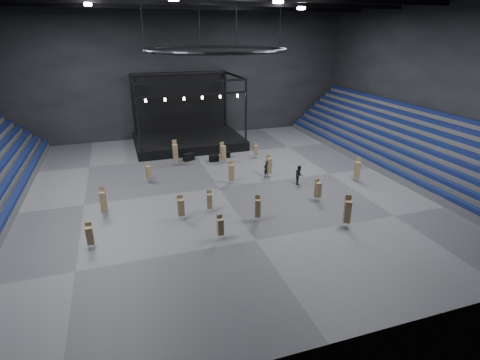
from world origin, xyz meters
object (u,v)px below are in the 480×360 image
object	(u,v)px
flight_case_right	(226,155)
crew_member	(299,175)
chair_stack_5	(175,153)
chair_stack_0	(256,150)
chair_stack_8	(269,165)
chair_stack_4	(181,207)
flight_case_left	(189,157)
chair_stack_10	(210,201)
chair_stack_13	(90,235)
chair_stack_3	(148,172)
chair_stack_11	(103,202)
stage	(187,134)
chair_stack_1	(258,208)
chair_stack_12	(357,169)
flight_case_mid	(214,158)
man_center	(266,169)
chair_stack_9	(318,189)
chair_stack_6	(231,172)
chair_stack_14	(223,152)
chair_stack_2	(347,211)
chair_stack_7	(220,226)

from	to	relation	value
flight_case_right	crew_member	bearing A→B (deg)	-65.75
chair_stack_5	chair_stack_0	bearing A→B (deg)	-5.23
chair_stack_8	chair_stack_4	bearing A→B (deg)	-159.07
flight_case_left	chair_stack_10	distance (m)	14.13
chair_stack_10	chair_stack_13	xyz separation A→B (m)	(-9.48, -3.05, 0.04)
chair_stack_4	crew_member	world-z (taller)	chair_stack_4
chair_stack_3	crew_member	xyz separation A→B (m)	(14.46, -5.17, -0.13)
flight_case_left	chair_stack_11	bearing A→B (deg)	-128.03
flight_case_right	chair_stack_10	xyz separation A→B (m)	(-5.46, -13.81, 0.68)
flight_case_left	stage	bearing A→B (deg)	80.20
chair_stack_1	chair_stack_12	bearing A→B (deg)	34.38
flight_case_left	flight_case_mid	distance (m)	3.09
chair_stack_1	man_center	world-z (taller)	chair_stack_1
chair_stack_9	crew_member	world-z (taller)	chair_stack_9
stage	chair_stack_1	distance (m)	23.85
chair_stack_6	chair_stack_1	bearing A→B (deg)	-101.37
chair_stack_8	chair_stack_14	bearing A→B (deg)	108.88
chair_stack_2	chair_stack_8	world-z (taller)	chair_stack_2
chair_stack_14	man_center	distance (m)	6.55
flight_case_right	chair_stack_13	world-z (taller)	chair_stack_13
chair_stack_6	chair_stack_12	xyz separation A→B (m)	(12.45, -3.47, 0.06)
chair_stack_1	chair_stack_3	size ratio (longest dim) A/B	1.05
chair_stack_2	chair_stack_12	distance (m)	10.29
flight_case_right	chair_stack_12	size ratio (longest dim) A/B	0.43
chair_stack_4	chair_stack_9	xyz separation A→B (m)	(12.47, -0.26, -0.01)
flight_case_mid	chair_stack_14	bearing A→B (deg)	-45.77
chair_stack_8	chair_stack_12	xyz separation A→B (m)	(8.13, -4.04, 0.03)
chair_stack_11	crew_member	xyz separation A→B (m)	(18.75, 1.39, -0.36)
chair_stack_11	chair_stack_14	distance (m)	16.45
chair_stack_0	chair_stack_10	distance (m)	15.31
flight_case_left	crew_member	xyz separation A→B (m)	(9.27, -10.73, 0.55)
chair_stack_6	chair_stack_13	distance (m)	15.69
flight_case_right	chair_stack_12	xyz separation A→B (m)	(10.65, -11.75, 0.94)
chair_stack_8	chair_stack_12	bearing A→B (deg)	-38.17
chair_stack_1	chair_stack_12	size ratio (longest dim) A/B	0.87
chair_stack_5	chair_stack_9	size ratio (longest dim) A/B	1.40
stage	flight_case_mid	size ratio (longest dim) A/B	11.96
flight_case_mid	chair_stack_5	world-z (taller)	chair_stack_5
chair_stack_2	chair_stack_10	bearing A→B (deg)	171.98
chair_stack_9	chair_stack_7	bearing A→B (deg)	-171.69
chair_stack_11	chair_stack_8	bearing A→B (deg)	21.09
chair_stack_0	chair_stack_11	xyz separation A→B (m)	(-17.48, -10.48, 0.34)
chair_stack_3	chair_stack_13	world-z (taller)	chair_stack_3
chair_stack_13	crew_member	xyz separation A→B (m)	(19.64, 6.41, -0.11)
chair_stack_0	chair_stack_11	distance (m)	20.39
stage	chair_stack_7	bearing A→B (deg)	-95.39
chair_stack_6	crew_member	distance (m)	6.87
chair_stack_6	chair_stack_9	distance (m)	8.99
chair_stack_14	chair_stack_7	bearing A→B (deg)	-123.71
chair_stack_10	chair_stack_12	distance (m)	16.24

